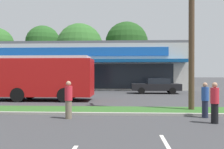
{
  "coord_description": "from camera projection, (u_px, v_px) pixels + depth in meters",
  "views": [
    {
      "loc": [
        3.35,
        0.52,
        2.03
      ],
      "look_at": [
        2.43,
        18.1,
        1.92
      ],
      "focal_mm": 41.05,
      "sensor_mm": 36.0,
      "label": 1
    }
  ],
  "objects": [
    {
      "name": "pedestrian_mid",
      "position": [
        69.0,
        100.0,
        11.34
      ],
      "size": [
        0.34,
        0.34,
        1.67
      ],
      "rotation": [
        0.0,
        0.0,
        1.2
      ],
      "color": "#726651",
      "rests_on": "ground_plane"
    },
    {
      "name": "tree_mid_left",
      "position": [
        80.0,
        47.0,
        42.77
      ],
      "size": [
        7.76,
        7.76,
        10.3
      ],
      "color": "#473323",
      "rests_on": "ground_plane"
    },
    {
      "name": "tree_left",
      "position": [
        43.0,
        43.0,
        46.59
      ],
      "size": [
        6.31,
        6.31,
        10.65
      ],
      "color": "#473323",
      "rests_on": "ground_plane"
    },
    {
      "name": "pedestrian_near_bench",
      "position": [
        215.0,
        103.0,
        10.26
      ],
      "size": [
        0.33,
        0.33,
        1.65
      ],
      "rotation": [
        0.0,
        0.0,
        1.38
      ],
      "color": "black",
      "rests_on": "ground_plane"
    },
    {
      "name": "car_2",
      "position": [
        156.0,
        86.0,
        25.29
      ],
      "size": [
        4.77,
        1.95,
        1.5
      ],
      "rotation": [
        0.0,
        0.0,
        3.14
      ],
      "color": "black",
      "rests_on": "ground_plane"
    },
    {
      "name": "grass_median",
      "position": [
        62.0,
        110.0,
        13.64
      ],
      "size": [
        56.0,
        2.2,
        0.12
      ],
      "primitive_type": "cube",
      "color": "#2D5B23",
      "rests_on": "ground_plane"
    },
    {
      "name": "pedestrian_far",
      "position": [
        205.0,
        100.0,
        11.58
      ],
      "size": [
        0.32,
        0.32,
        1.6
      ],
      "rotation": [
        0.0,
        0.0,
        0.05
      ],
      "color": "#1E2338",
      "rests_on": "ground_plane"
    },
    {
      "name": "tree_mid",
      "position": [
        127.0,
        43.0,
        45.22
      ],
      "size": [
        7.59,
        7.59,
        11.08
      ],
      "color": "#473323",
      "rests_on": "ground_plane"
    },
    {
      "name": "curb_lip",
      "position": [
        56.0,
        113.0,
        12.42
      ],
      "size": [
        56.0,
        0.24,
        0.12
      ],
      "primitive_type": "cube",
      "color": "#99968C",
      "rests_on": "ground_plane"
    },
    {
      "name": "storefront_building",
      "position": [
        80.0,
        67.0,
        35.04
      ],
      "size": [
        27.76,
        11.94,
        5.8
      ],
      "color": "beige",
      "rests_on": "ground_plane"
    },
    {
      "name": "city_bus",
      "position": [
        12.0,
        76.0,
        19.0
      ],
      "size": [
        11.99,
        2.72,
        3.25
      ],
      "rotation": [
        0.0,
        0.0,
        3.15
      ],
      "color": "#B71414",
      "rests_on": "ground_plane"
    }
  ]
}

